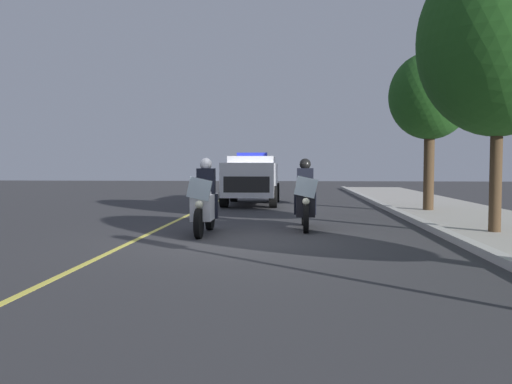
{
  "coord_description": "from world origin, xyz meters",
  "views": [
    {
      "loc": [
        10.7,
        0.91,
        1.55
      ],
      "look_at": [
        -1.85,
        0.0,
        0.9
      ],
      "focal_mm": 36.32,
      "sensor_mm": 36.0,
      "label": 1
    }
  ],
  "objects_px": {
    "police_motorcycle_lead_left": "(205,203)",
    "police_motorcycle_lead_right": "(305,200)",
    "police_suv": "(252,178)",
    "tree_mid_block": "(499,41)",
    "tree_far_back": "(430,97)"
  },
  "relations": [
    {
      "from": "police_motorcycle_lead_right",
      "to": "police_suv",
      "type": "height_order",
      "value": "police_suv"
    },
    {
      "from": "police_motorcycle_lead_left",
      "to": "tree_far_back",
      "type": "relative_size",
      "value": 0.42
    },
    {
      "from": "police_motorcycle_lead_right",
      "to": "police_suv",
      "type": "xyz_separation_m",
      "value": [
        -7.77,
        -1.92,
        0.37
      ]
    },
    {
      "from": "police_suv",
      "to": "tree_mid_block",
      "type": "distance_m",
      "value": 11.11
    },
    {
      "from": "police_motorcycle_lead_left",
      "to": "police_motorcycle_lead_right",
      "type": "xyz_separation_m",
      "value": [
        -1.08,
        2.29,
        0.0
      ]
    },
    {
      "from": "police_suv",
      "to": "tree_far_back",
      "type": "height_order",
      "value": "tree_far_back"
    },
    {
      "from": "tree_mid_block",
      "to": "police_motorcycle_lead_right",
      "type": "bearing_deg",
      "value": -103.78
    },
    {
      "from": "police_motorcycle_lead_left",
      "to": "tree_far_back",
      "type": "bearing_deg",
      "value": 131.5
    },
    {
      "from": "police_motorcycle_lead_left",
      "to": "tree_mid_block",
      "type": "xyz_separation_m",
      "value": [
        -0.08,
        6.4,
        3.52
      ]
    },
    {
      "from": "police_motorcycle_lead_left",
      "to": "police_motorcycle_lead_right",
      "type": "distance_m",
      "value": 2.53
    },
    {
      "from": "police_suv",
      "to": "tree_mid_block",
      "type": "height_order",
      "value": "tree_mid_block"
    },
    {
      "from": "police_suv",
      "to": "tree_mid_block",
      "type": "bearing_deg",
      "value": 34.5
    },
    {
      "from": "tree_far_back",
      "to": "police_suv",
      "type": "bearing_deg",
      "value": -117.94
    },
    {
      "from": "police_motorcycle_lead_right",
      "to": "tree_mid_block",
      "type": "bearing_deg",
      "value": 76.22
    },
    {
      "from": "police_motorcycle_lead_right",
      "to": "tree_far_back",
      "type": "relative_size",
      "value": 0.42
    }
  ]
}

